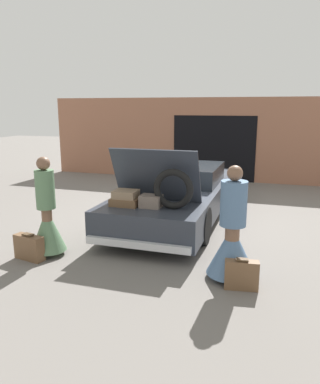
{
  "coord_description": "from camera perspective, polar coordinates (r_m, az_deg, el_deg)",
  "views": [
    {
      "loc": [
        2.1,
        -8.12,
        2.49
      ],
      "look_at": [
        0.0,
        -1.47,
        0.9
      ],
      "focal_mm": 35.0,
      "sensor_mm": 36.0,
      "label": 1
    }
  ],
  "objects": [
    {
      "name": "ground_plane",
      "position": [
        8.74,
        2.92,
        -3.68
      ],
      "size": [
        40.0,
        40.0,
        0.0
      ],
      "primitive_type": "plane",
      "color": "slate"
    },
    {
      "name": "garage_wall_back",
      "position": [
        12.99,
        8.26,
        7.89
      ],
      "size": [
        12.0,
        0.14,
        2.8
      ],
      "color": "#9E664C",
      "rests_on": "ground_plane"
    },
    {
      "name": "car",
      "position": [
        8.6,
        2.96,
        -0.17
      ],
      "size": [
        1.96,
        5.45,
        1.77
      ],
      "color": "#2D333D",
      "rests_on": "ground_plane"
    },
    {
      "name": "person_left",
      "position": [
        6.63,
        -16.81,
        -4.2
      ],
      "size": [
        0.6,
        0.6,
        1.69
      ],
      "rotation": [
        0.0,
        0.0,
        -1.45
      ],
      "color": "brown",
      "rests_on": "ground_plane"
    },
    {
      "name": "person_right",
      "position": [
        5.57,
        10.91,
        -7.21
      ],
      "size": [
        0.72,
        0.72,
        1.69
      ],
      "rotation": [
        0.0,
        0.0,
        1.45
      ],
      "color": "brown",
      "rests_on": "ground_plane"
    },
    {
      "name": "suitcase_beside_left_person",
      "position": [
        6.64,
        -19.32,
        -7.96
      ],
      "size": [
        0.56,
        0.28,
        0.45
      ],
      "color": "brown",
      "rests_on": "ground_plane"
    },
    {
      "name": "suitcase_beside_right_person",
      "position": [
        5.43,
        12.31,
        -12.22
      ],
      "size": [
        0.48,
        0.22,
        0.45
      ],
      "color": "brown",
      "rests_on": "ground_plane"
    }
  ]
}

